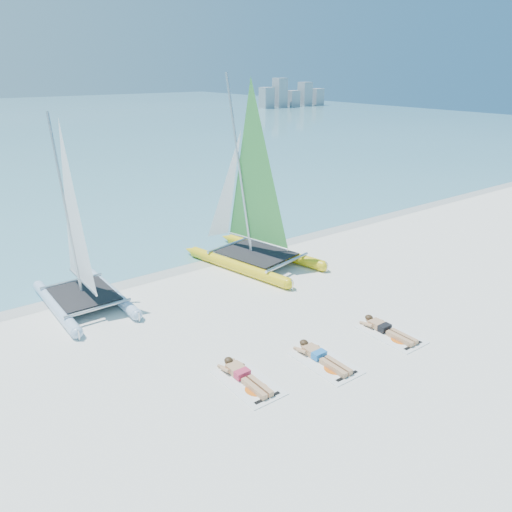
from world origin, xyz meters
The scene contains 11 objects.
ground centered at (0.00, 0.00, 0.00)m, with size 140.00×140.00×0.00m, color white.
wet_sand_strip centered at (0.00, 5.50, 0.00)m, with size 140.00×1.40×0.01m, color beige.
distant_skyline centered at (53.71, 62.00, 1.94)m, with size 14.00×2.00×5.00m.
catamaran_blue centered at (-4.02, 4.56, 1.79)m, with size 2.12×4.40×6.00m.
catamaran_yellow centered at (2.26, 4.51, 2.23)m, with size 3.50×5.70×7.07m.
towel_a centered at (-2.35, -1.98, 0.01)m, with size 1.00×1.85×0.02m, color white.
sunbather_a centered at (-2.35, -1.78, 0.12)m, with size 0.37×1.73×0.26m.
towel_b centered at (-0.29, -2.46, 0.01)m, with size 1.00×1.85×0.02m, color white.
sunbather_b centered at (-0.29, -2.27, 0.12)m, with size 0.37×1.73×0.26m.
towel_c centered at (2.17, -2.54, 0.01)m, with size 1.00×1.85×0.02m, color white.
sunbather_c centered at (2.17, -2.35, 0.12)m, with size 0.37×1.73×0.26m.
Camera 1 is at (-8.17, -10.08, 7.04)m, focal length 35.00 mm.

